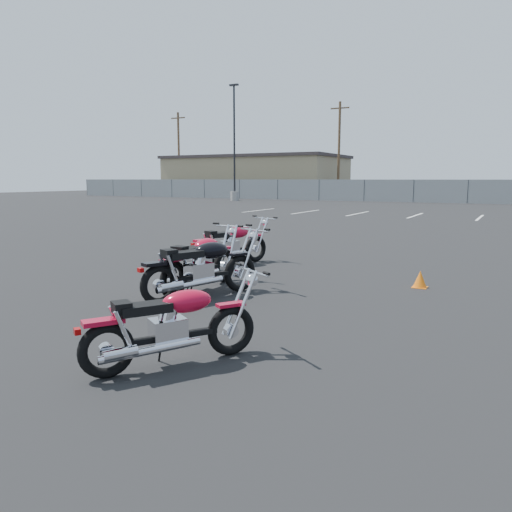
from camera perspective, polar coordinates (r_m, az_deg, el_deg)
The scene contains 12 objects.
ground at distance 7.48m, azimuth -3.54°, elevation -5.44°, with size 120.00×120.00×0.00m, color black.
motorcycle_front_red at distance 10.65m, azimuth -2.86°, elevation 1.36°, with size 1.11×2.04×1.01m.
motorcycle_second_black at distance 7.75m, azimuth -6.24°, elevation -1.34°, with size 1.26×2.11×1.06m.
motorcycle_third_red at distance 8.31m, azimuth -6.34°, elevation -0.69°, with size 0.82×2.13×1.04m.
motorcycle_rear_red at distance 5.00m, azimuth -9.59°, elevation -7.80°, with size 1.33×1.75×0.92m.
training_cone_near at distance 8.97m, azimuth 18.24°, elevation -2.53°, with size 0.24×0.24×0.29m.
light_pole_west at distance 43.18m, azimuth -2.48°, elevation 9.62°, with size 0.80×0.70×9.66m.
chainlink_fence at distance 41.35m, azimuth 23.05°, elevation 6.79°, with size 80.06×0.06×1.80m.
tan_building_west at distance 54.65m, azimuth -0.01°, elevation 9.12°, with size 18.40×10.40×4.30m.
utility_pole_a at distance 56.50m, azimuth -8.81°, elevation 11.58°, with size 1.80×0.24×9.00m.
utility_pole_b at distance 48.88m, azimuth 9.46°, elevation 12.01°, with size 1.80×0.24×9.00m.
parking_line_stripes at distance 26.98m, azimuth 14.61°, elevation 4.61°, with size 15.12×4.00×0.01m.
Camera 1 is at (3.82, -6.16, 1.84)m, focal length 35.00 mm.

